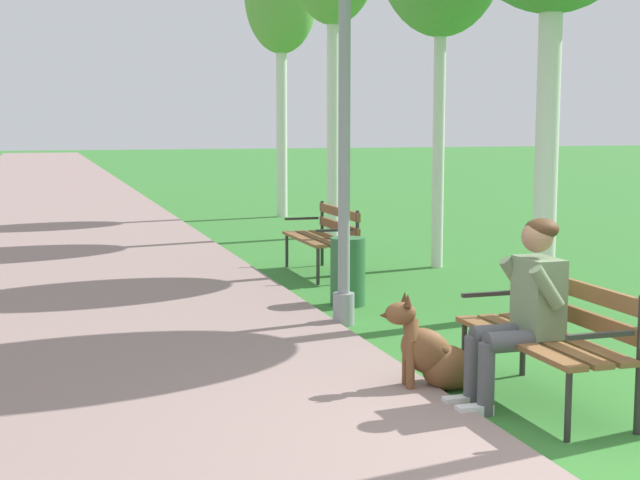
% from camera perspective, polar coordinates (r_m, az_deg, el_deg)
% --- Properties ---
extents(ground_plane, '(120.00, 120.00, 0.00)m').
position_cam_1_polar(ground_plane, '(5.72, 15.06, -12.10)').
color(ground_plane, '#33752D').
extents(paved_path, '(4.31, 60.00, 0.04)m').
position_cam_1_polar(paved_path, '(28.61, -16.18, 3.24)').
color(paved_path, gray).
rests_on(paved_path, ground).
extents(park_bench_near, '(0.55, 1.50, 0.85)m').
position_cam_1_polar(park_bench_near, '(6.37, 14.04, -5.31)').
color(park_bench_near, brown).
rests_on(park_bench_near, ground).
extents(park_bench_mid, '(0.55, 1.50, 0.85)m').
position_cam_1_polar(park_bench_mid, '(11.44, 0.29, 0.42)').
color(park_bench_mid, brown).
rests_on(park_bench_mid, ground).
extents(person_seated_on_near_bench, '(0.74, 0.49, 1.25)m').
position_cam_1_polar(person_seated_on_near_bench, '(6.25, 12.36, -3.92)').
color(person_seated_on_near_bench, '#4C4C51').
rests_on(person_seated_on_near_bench, ground).
extents(dog_brown, '(0.83, 0.33, 0.71)m').
position_cam_1_polar(dog_brown, '(6.58, 6.94, -6.99)').
color(dog_brown, brown).
rests_on(dog_brown, ground).
extents(lamp_post_near, '(0.24, 0.24, 4.73)m').
position_cam_1_polar(lamp_post_near, '(8.49, 1.51, 11.11)').
color(lamp_post_near, gray).
rests_on(lamp_post_near, ground).
extents(birch_tree_fifth, '(1.42, 1.39, 5.44)m').
position_cam_1_polar(birch_tree_fifth, '(18.60, -2.40, 14.51)').
color(birch_tree_fifth, silver).
rests_on(birch_tree_fifth, ground).
extents(litter_bin, '(0.36, 0.36, 0.70)m').
position_cam_1_polar(litter_bin, '(9.53, 1.72, -1.94)').
color(litter_bin, '#2D6638').
rests_on(litter_bin, ground).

